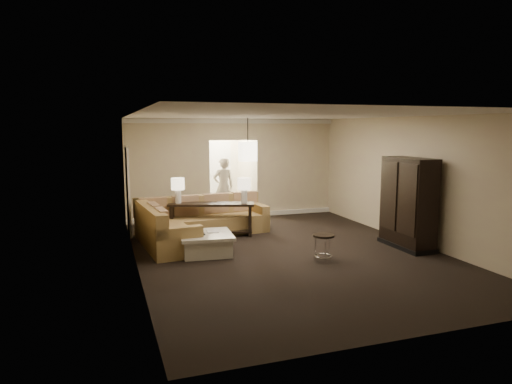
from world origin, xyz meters
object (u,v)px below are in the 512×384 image
object	(u,v)px
sectional_sofa	(193,223)
armoire	(408,205)
console_table	(211,216)
drink_table	(323,242)
coffee_table	(206,243)
person	(223,184)

from	to	relation	value
sectional_sofa	armoire	size ratio (longest dim) A/B	1.66
console_table	drink_table	bearing A→B (deg)	-42.18
coffee_table	person	bearing A→B (deg)	70.18
coffee_table	console_table	size ratio (longest dim) A/B	0.55
armoire	console_table	bearing A→B (deg)	146.86
coffee_table	console_table	world-z (taller)	console_table
sectional_sofa	console_table	xyz separation A→B (m)	(0.50, 0.22, 0.09)
coffee_table	armoire	xyz separation A→B (m)	(4.19, -0.89, 0.71)
sectional_sofa	coffee_table	bearing A→B (deg)	-95.10
person	armoire	bearing A→B (deg)	116.08
coffee_table	drink_table	size ratio (longest dim) A/B	2.20
person	console_table	bearing A→B (deg)	63.47
coffee_table	drink_table	world-z (taller)	drink_table
sectional_sofa	coffee_table	size ratio (longest dim) A/B	2.81
coffee_table	console_table	bearing A→B (deg)	72.70
drink_table	person	xyz separation A→B (m)	(-0.67, 5.00, 0.57)
person	coffee_table	bearing A→B (deg)	65.14
console_table	drink_table	size ratio (longest dim) A/B	3.99
sectional_sofa	coffee_table	xyz separation A→B (m)	(0.02, -1.32, -0.15)
console_table	drink_table	distance (m)	3.16
coffee_table	drink_table	distance (m)	2.38
console_table	armoire	bearing A→B (deg)	-14.95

